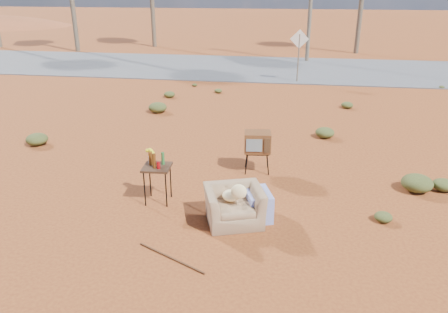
# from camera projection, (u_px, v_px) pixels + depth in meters

# --- Properties ---
(ground) EXTENTS (140.00, 140.00, 0.00)m
(ground) POSITION_uv_depth(u_px,v_px,m) (211.00, 216.00, 7.96)
(ground) COLOR brown
(ground) RESTS_ON ground
(highway) EXTENTS (140.00, 7.00, 0.04)m
(highway) POSITION_uv_depth(u_px,v_px,m) (267.00, 68.00, 21.71)
(highway) COLOR #565659
(highway) RESTS_ON ground
(armchair) EXTENTS (1.28, 1.07, 0.86)m
(armchair) POSITION_uv_depth(u_px,v_px,m) (239.00, 201.00, 7.65)
(armchair) COLOR #8C6C4C
(armchair) RESTS_ON ground
(tv_unit) EXTENTS (0.62, 0.52, 0.92)m
(tv_unit) POSITION_uv_depth(u_px,v_px,m) (258.00, 143.00, 9.61)
(tv_unit) COLOR black
(tv_unit) RESTS_ON ground
(side_table) EXTENTS (0.55, 0.55, 1.04)m
(side_table) POSITION_uv_depth(u_px,v_px,m) (155.00, 164.00, 8.25)
(side_table) COLOR #362013
(side_table) RESTS_ON ground
(rusty_bar) EXTENTS (1.19, 0.64, 0.04)m
(rusty_bar) POSITION_uv_depth(u_px,v_px,m) (171.00, 258.00, 6.72)
(rusty_bar) COLOR #4F2B15
(rusty_bar) RESTS_ON ground
(road_sign) EXTENTS (0.78, 0.06, 2.19)m
(road_sign) POSITION_uv_depth(u_px,v_px,m) (299.00, 46.00, 18.19)
(road_sign) COLOR brown
(road_sign) RESTS_ON ground
(scrub_patch) EXTENTS (17.49, 8.07, 0.33)m
(scrub_patch) POSITION_uv_depth(u_px,v_px,m) (211.00, 131.00, 12.07)
(scrub_patch) COLOR #454C21
(scrub_patch) RESTS_ON ground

